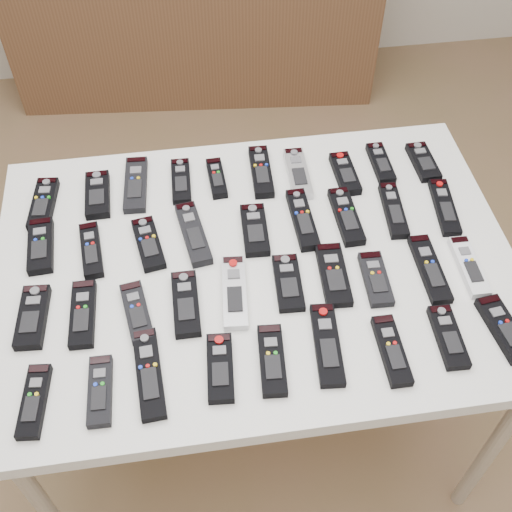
{
  "coord_description": "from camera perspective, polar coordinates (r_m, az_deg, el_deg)",
  "views": [
    {
      "loc": [
        -0.11,
        -1.02,
        1.97
      ],
      "look_at": [
        0.03,
        -0.05,
        0.8
      ],
      "focal_mm": 45.0,
      "sensor_mm": 36.0,
      "label": 1
    }
  ],
  "objects": [
    {
      "name": "remote_12",
      "position": [
        1.59,
        -9.54,
        1.08
      ],
      "size": [
        0.08,
        0.17,
        0.02
      ],
      "primitive_type": "cube",
      "rotation": [
        0.0,
        0.0,
        0.16
      ],
      "color": "black",
      "rests_on": "table"
    },
    {
      "name": "remote_10",
      "position": [
        1.64,
        -18.59,
        0.85
      ],
      "size": [
        0.07,
        0.17,
        0.02
      ],
      "primitive_type": "cube",
      "rotation": [
        0.0,
        0.0,
        0.05
      ],
      "color": "black",
      "rests_on": "table"
    },
    {
      "name": "remote_14",
      "position": [
        1.59,
        -0.1,
        2.33
      ],
      "size": [
        0.07,
        0.16,
        0.02
      ],
      "primitive_type": "cube",
      "rotation": [
        0.0,
        0.0,
        -0.05
      ],
      "color": "black",
      "rests_on": "table"
    },
    {
      "name": "remote_4",
      "position": [
        1.73,
        -3.51,
        6.92
      ],
      "size": [
        0.05,
        0.14,
        0.02
      ],
      "primitive_type": "cube",
      "rotation": [
        0.0,
        0.0,
        0.04
      ],
      "color": "black",
      "rests_on": "table"
    },
    {
      "name": "remote_2",
      "position": [
        1.74,
        -10.64,
        6.26
      ],
      "size": [
        0.07,
        0.2,
        0.02
      ],
      "primitive_type": "cube",
      "rotation": [
        0.0,
        0.0,
        -0.06
      ],
      "color": "black",
      "rests_on": "table"
    },
    {
      "name": "remote_16",
      "position": [
        1.64,
        8.02,
        3.51
      ],
      "size": [
        0.06,
        0.19,
        0.02
      ],
      "primitive_type": "cube",
      "rotation": [
        0.0,
        0.0,
        0.02
      ],
      "color": "black",
      "rests_on": "table"
    },
    {
      "name": "remote_28",
      "position": [
        1.6,
        18.4,
        -0.89
      ],
      "size": [
        0.05,
        0.18,
        0.02
      ],
      "primitive_type": "cube",
      "rotation": [
        0.0,
        0.0,
        -0.02
      ],
      "color": "silver",
      "rests_on": "table"
    },
    {
      "name": "remote_1",
      "position": [
        1.73,
        -13.9,
        5.31
      ],
      "size": [
        0.06,
        0.16,
        0.02
      ],
      "primitive_type": "cube",
      "rotation": [
        0.0,
        0.0,
        0.01
      ],
      "color": "black",
      "rests_on": "table"
    },
    {
      "name": "remote_30",
      "position": [
        1.37,
        -13.69,
        -11.57
      ],
      "size": [
        0.05,
        0.16,
        0.02
      ],
      "primitive_type": "cube",
      "rotation": [
        0.0,
        0.0,
        -0.02
      ],
      "color": "black",
      "rests_on": "table"
    },
    {
      "name": "remote_26",
      "position": [
        1.52,
        10.59,
        -2.02
      ],
      "size": [
        0.06,
        0.15,
        0.02
      ],
      "primitive_type": "cube",
      "rotation": [
        0.0,
        0.0,
        -0.04
      ],
      "color": "black",
      "rests_on": "table"
    },
    {
      "name": "remote_6",
      "position": [
        1.74,
        3.74,
        7.33
      ],
      "size": [
        0.06,
        0.18,
        0.02
      ],
      "primitive_type": "cube",
      "rotation": [
        0.0,
        0.0,
        -0.03
      ],
      "color": "#B7B7BC",
      "rests_on": "table"
    },
    {
      "name": "remote_32",
      "position": [
        1.36,
        -3.2,
        -9.89
      ],
      "size": [
        0.07,
        0.16,
        0.02
      ],
      "primitive_type": "cube",
      "rotation": [
        0.0,
        0.0,
        -0.08
      ],
      "color": "black",
      "rests_on": "table"
    },
    {
      "name": "remote_5",
      "position": [
        1.74,
        0.46,
        7.51
      ],
      "size": [
        0.06,
        0.19,
        0.02
      ],
      "primitive_type": "cube",
      "rotation": [
        0.0,
        0.0,
        -0.04
      ],
      "color": "black",
      "rests_on": "table"
    },
    {
      "name": "remote_37",
      "position": [
        1.51,
        21.17,
        -6.04
      ],
      "size": [
        0.07,
        0.17,
        0.02
      ],
      "primitive_type": "cube",
      "rotation": [
        0.0,
        0.0,
        0.12
      ],
      "color": "black",
      "rests_on": "table"
    },
    {
      "name": "remote_18",
      "position": [
        1.72,
        16.41,
        4.2
      ],
      "size": [
        0.07,
        0.19,
        0.02
      ],
      "primitive_type": "cube",
      "rotation": [
        0.0,
        0.0,
        -0.12
      ],
      "color": "black",
      "rests_on": "table"
    },
    {
      "name": "ground",
      "position": [
        2.22,
        -1.05,
        -12.52
      ],
      "size": [
        4.0,
        4.0,
        0.0
      ],
      "primitive_type": "plane",
      "color": "olive",
      "rests_on": "ground"
    },
    {
      "name": "sideboard",
      "position": [
        3.2,
        -5.59,
        20.94
      ],
      "size": [
        1.73,
        0.54,
        0.85
      ],
      "primitive_type": "cube",
      "rotation": [
        0.0,
        0.0,
        -0.09
      ],
      "color": "#553622",
      "rests_on": "ground"
    },
    {
      "name": "remote_0",
      "position": [
        1.74,
        -18.38,
        4.4
      ],
      "size": [
        0.07,
        0.18,
        0.02
      ],
      "primitive_type": "cube",
      "rotation": [
        0.0,
        0.0,
        -0.1
      ],
      "color": "black",
      "rests_on": "table"
    },
    {
      "name": "remote_21",
      "position": [
        1.46,
        -10.55,
        -4.92
      ],
      "size": [
        0.08,
        0.17,
        0.02
      ],
      "primitive_type": "cube",
      "rotation": [
        0.0,
        0.0,
        0.16
      ],
      "color": "black",
      "rests_on": "table"
    },
    {
      "name": "remote_9",
      "position": [
        1.83,
        14.64,
        8.1
      ],
      "size": [
        0.06,
        0.15,
        0.02
      ],
      "primitive_type": "cube",
      "rotation": [
        0.0,
        0.0,
        0.02
      ],
      "color": "black",
      "rests_on": "table"
    },
    {
      "name": "remote_24",
      "position": [
        1.49,
        2.88,
        -2.39
      ],
      "size": [
        0.07,
        0.16,
        0.02
      ],
      "primitive_type": "cube",
      "rotation": [
        0.0,
        0.0,
        -0.05
      ],
      "color": "black",
      "rests_on": "table"
    },
    {
      "name": "remote_36",
      "position": [
        1.46,
        16.72,
        -6.9
      ],
      "size": [
        0.06,
        0.16,
        0.02
      ],
      "primitive_type": "cube",
      "rotation": [
        0.0,
        0.0,
        -0.04
      ],
      "color": "black",
      "rests_on": "table"
    },
    {
      "name": "remote_29",
      "position": [
        1.4,
        -19.11,
        -12.1
      ],
      "size": [
        0.06,
        0.16,
        0.02
      ],
      "primitive_type": "cube",
      "rotation": [
        0.0,
        0.0,
        -0.1
      ],
      "color": "black",
      "rests_on": "table"
    },
    {
      "name": "remote_25",
      "position": [
        1.51,
        6.9,
        -1.67
      ],
      "size": [
        0.07,
        0.18,
        0.02
      ],
      "primitive_type": "cube",
      "rotation": [
        0.0,
        0.0,
        -0.05
      ],
      "color": "black",
      "rests_on": "table"
    },
    {
      "name": "remote_3",
      "position": [
        1.73,
        -6.68,
        6.63
      ],
      "size": [
        0.05,
        0.16,
        0.02
      ],
      "primitive_type": "cube",
      "rotation": [
        0.0,
        0.0,
        -0.03
      ],
      "color": "black",
      "rests_on": "table"
    },
    {
      "name": "remote_7",
      "position": [
        1.75,
        7.92,
        7.26
      ],
      "size": [
        0.06,
        0.15,
        0.02
      ],
      "primitive_type": "cube",
      "rotation": [
        0.0,
        0.0,
        0.03
      ],
      "color": "black",
      "rests_on": "table"
    },
    {
      "name": "remote_19",
      "position": [
        1.51,
        -19.25,
        -5.14
      ],
      "size": [
        0.07,
        0.17,
        0.02
      ],
      "primitive_type": "cube",
      "rotation": [
        0.0,
        0.0,
        -0.07
      ],
      "color": "black",
      "rests_on": "table"
    },
    {
      "name": "remote_31",
      "position": [
        1.37,
        -9.48,
        -10.27
      ],
      "size": [
        0.06,
        0.21,
        0.02
      ],
      "primitive_type": "cube",
      "rotation": [
        0.0,
        0.0,
        0.06
      ],
      "color": "black",
      "rests_on": "table"
    },
    {
      "name": "remote_17",
      "position": [
        1.68,
        12.12,
        4.0
      ],
      "size": [
        0.06,
        0.19,
        0.02
      ],
      "primitive_type": "cube",
      "rotation": [
        0.0,
        0.0,
        -0.09
      ],
      "color": "black",
      "rests_on": "table"
    },
    {
      "name": "remote_22",
      "position": [
        1.46,
        -6.25,
        -4.24
      ],
      "size": [
        0.06,
        0.17,
        0.02
      ],
      "primitive_type": "cube",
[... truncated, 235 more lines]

